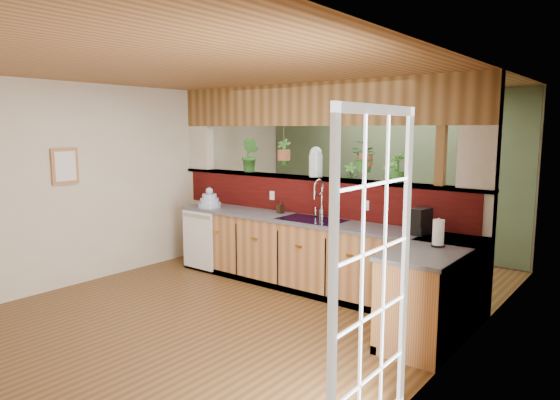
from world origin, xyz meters
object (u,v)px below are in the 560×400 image
Objects in this scene: faucet at (320,197)px; shelving_console at (371,221)px; paper_towel at (438,234)px; glass_jar at (316,162)px; soap_dispenser at (280,207)px; dish_stack at (210,201)px; coffee_maker at (420,222)px.

faucet reaches higher than shelving_console.
faucet is 0.33× the size of shelving_console.
paper_towel is 2.19m from glass_jar.
soap_dispenser is 0.76m from glass_jar.
dish_stack is at bearing -162.17° from glass_jar.
dish_stack is 3.09m from coffee_maker.
glass_jar is 2.19m from shelving_console.
faucet is 1.78× the size of paper_towel.
paper_towel is at bearing -41.30° from coffee_maker.
faucet reaches higher than coffee_maker.
dish_stack is at bearing -167.95° from soap_dispenser.
glass_jar reaches higher than shelving_console.
paper_towel is (1.74, -0.59, -0.14)m from faucet.
soap_dispenser is 0.61× the size of coffee_maker.
paper_towel is 3.48m from shelving_console.
shelving_console is at bearing 83.70° from soap_dispenser.
soap_dispenser is at bearing -174.75° from coffee_maker.
paper_towel is (0.36, -0.44, -0.00)m from coffee_maker.
glass_jar is 0.26× the size of shelving_console.
dish_stack reaches higher than paper_towel.
shelving_console is (-0.37, 2.12, -0.67)m from faucet.
faucet is 1.40m from coffee_maker.
dish_stack is (-1.70, -0.26, -0.18)m from faucet.
paper_towel is at bearing -22.63° from glass_jar.
soap_dispenser is 0.62× the size of paper_towel.
paper_towel reaches higher than shelving_console.
paper_towel is (3.45, -0.34, 0.04)m from dish_stack.
glass_jar reaches higher than paper_towel.
paper_towel is at bearing -13.66° from soap_dispenser.
coffee_maker is 1.01× the size of paper_towel.
coffee_maker is 2.92m from shelving_console.
soap_dispenser is at bearing 166.34° from paper_towel.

